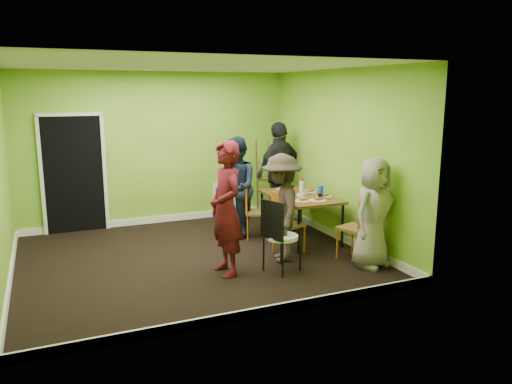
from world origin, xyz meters
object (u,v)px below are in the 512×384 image
person_standing (226,209)px  person_front_end (374,213)px  easel (268,178)px  person_left_far (236,188)px  chair_left_near (285,219)px  chair_back_end (281,188)px  dining_table (300,199)px  chair_left_far (253,207)px  orange_bottle (294,190)px  blue_bottle (321,192)px  chair_front_end (360,223)px  person_left_near (282,208)px  person_back_end (280,172)px  chair_bentwood (279,232)px  thermos (302,188)px

person_standing → person_front_end: (1.99, -0.53, -0.13)m
easel → person_left_far: (-1.12, -1.15, 0.09)m
chair_left_near → chair_back_end: 1.89m
dining_table → chair_left_near: 0.85m
chair_left_far → chair_back_end: (0.89, 0.75, 0.12)m
easel → chair_back_end: bearing=-88.3°
orange_bottle → person_left_far: (-0.95, 0.29, 0.06)m
dining_table → blue_bottle: (0.16, -0.39, 0.16)m
chair_front_end → orange_bottle: (-0.26, 1.57, 0.22)m
orange_bottle → person_left_far: size_ratio=0.05×
dining_table → chair_back_end: size_ratio=1.61×
dining_table → chair_back_end: (0.19, 1.12, -0.04)m
chair_back_end → chair_front_end: 2.45m
chair_front_end → person_left_near: person_left_near is taller
chair_left_near → chair_back_end: size_ratio=1.04×
person_front_end → easel: bearing=73.5°
person_back_end → person_left_far: bearing=11.7°
chair_bentwood → person_back_end: person_back_end is taller
chair_front_end → person_left_far: size_ratio=0.60×
orange_bottle → person_back_end: (0.21, 0.99, 0.15)m
easel → person_back_end: bearing=-84.5°
chair_back_end → person_left_near: size_ratio=0.59×
dining_table → person_left_far: size_ratio=0.88×
chair_back_end → person_front_end: (0.12, -2.70, 0.12)m
person_standing → person_left_near: 0.96m
thermos → person_standing: (-1.73, -1.09, 0.04)m
blue_bottle → easel: bearing=89.6°
chair_back_end → person_standing: (-1.88, -2.16, 0.25)m
dining_table → orange_bottle: size_ratio=18.05×
chair_back_end → thermos: (-0.14, -1.07, 0.21)m
chair_bentwood → blue_bottle: bearing=106.1°
chair_left_near → person_left_far: (-0.37, 1.13, 0.31)m
chair_left_far → easel: easel is taller
dining_table → chair_left_near: chair_left_near is taller
thermos → orange_bottle: 0.21m
chair_left_near → person_left_far: bearing=179.8°
blue_bottle → person_left_near: (-0.91, -0.44, -0.07)m
chair_bentwood → chair_back_end: bearing=132.3°
easel → person_back_end: 0.49m
easel → person_standing: (-1.86, -2.73, 0.15)m
person_front_end → chair_left_near: bearing=113.4°
person_standing → person_left_far: person_standing is taller
person_standing → thermos: bearing=118.5°
dining_table → person_left_far: (-0.95, 0.53, 0.16)m
blue_bottle → person_left_far: size_ratio=0.13×
orange_bottle → person_back_end: bearing=78.0°
dining_table → orange_bottle: bearing=88.1°
thermos → person_front_end: person_front_end is taller
chair_bentwood → person_left_far: (0.07, 1.80, 0.29)m
easel → orange_bottle: size_ratio=18.60×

